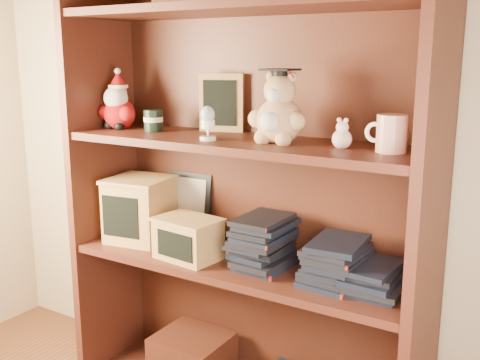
% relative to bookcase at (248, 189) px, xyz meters
% --- Properties ---
extents(bookcase, '(1.20, 0.35, 1.60)m').
position_rel_bookcase_xyz_m(bookcase, '(0.00, 0.00, 0.00)').
color(bookcase, '#4B2015').
rests_on(bookcase, ground).
extents(shelf_lower, '(1.14, 0.33, 0.02)m').
position_rel_bookcase_xyz_m(shelf_lower, '(0.00, -0.05, -0.24)').
color(shelf_lower, '#4B2015').
rests_on(shelf_lower, ground).
extents(shelf_upper, '(1.14, 0.33, 0.02)m').
position_rel_bookcase_xyz_m(shelf_upper, '(0.00, -0.05, 0.16)').
color(shelf_upper, '#4B2015').
rests_on(shelf_upper, ground).
extents(santa_plush, '(0.15, 0.11, 0.22)m').
position_rel_bookcase_xyz_m(santa_plush, '(-0.50, -0.06, 0.25)').
color(santa_plush, '#A50F0F').
rests_on(santa_plush, shelf_upper).
extents(teachers_tin, '(0.07, 0.07, 0.07)m').
position_rel_bookcase_xyz_m(teachers_tin, '(-0.34, -0.05, 0.21)').
color(teachers_tin, black).
rests_on(teachers_tin, shelf_upper).
extents(chalkboard_plaque, '(0.15, 0.10, 0.19)m').
position_rel_bookcase_xyz_m(chalkboard_plaque, '(-0.14, 0.06, 0.27)').
color(chalkboard_plaque, '#9E7547').
rests_on(chalkboard_plaque, shelf_upper).
extents(egg_cup, '(0.05, 0.05, 0.10)m').
position_rel_bookcase_xyz_m(egg_cup, '(-0.07, -0.13, 0.23)').
color(egg_cup, white).
rests_on(egg_cup, shelf_upper).
extents(grad_teddy_bear, '(0.18, 0.16, 0.22)m').
position_rel_bookcase_xyz_m(grad_teddy_bear, '(0.14, -0.06, 0.26)').
color(grad_teddy_bear, tan).
rests_on(grad_teddy_bear, shelf_upper).
extents(pink_figurine, '(0.06, 0.06, 0.09)m').
position_rel_bookcase_xyz_m(pink_figurine, '(0.34, -0.05, 0.20)').
color(pink_figurine, beige).
rests_on(pink_figurine, shelf_upper).
extents(teacher_mug, '(0.11, 0.08, 0.10)m').
position_rel_bookcase_xyz_m(teacher_mug, '(0.47, -0.05, 0.22)').
color(teacher_mug, silver).
rests_on(teacher_mug, shelf_upper).
extents(certificate_frame, '(0.19, 0.05, 0.23)m').
position_rel_bookcase_xyz_m(certificate_frame, '(-0.30, 0.09, -0.11)').
color(certificate_frame, black).
rests_on(certificate_frame, shelf_lower).
extents(treats_box, '(0.24, 0.24, 0.23)m').
position_rel_bookcase_xyz_m(treats_box, '(-0.42, -0.05, -0.11)').
color(treats_box, tan).
rests_on(treats_box, shelf_lower).
extents(pencils_box, '(0.22, 0.17, 0.14)m').
position_rel_bookcase_xyz_m(pencils_box, '(-0.16, -0.12, -0.16)').
color(pencils_box, tan).
rests_on(pencils_box, shelf_lower).
extents(book_stack_left, '(0.14, 0.20, 0.16)m').
position_rel_bookcase_xyz_m(book_stack_left, '(0.09, -0.05, -0.15)').
color(book_stack_left, black).
rests_on(book_stack_left, shelf_lower).
extents(book_stack_mid, '(0.14, 0.20, 0.14)m').
position_rel_bookcase_xyz_m(book_stack_mid, '(0.33, -0.05, -0.16)').
color(book_stack_mid, black).
rests_on(book_stack_mid, shelf_lower).
extents(book_stack_right, '(0.14, 0.20, 0.08)m').
position_rel_bookcase_xyz_m(book_stack_right, '(0.45, -0.05, -0.19)').
color(book_stack_right, black).
rests_on(book_stack_right, shelf_lower).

